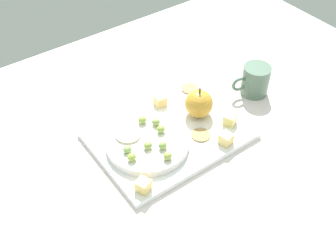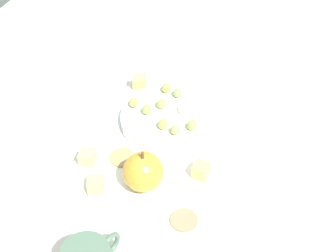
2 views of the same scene
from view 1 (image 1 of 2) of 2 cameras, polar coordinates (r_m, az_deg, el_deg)
table at (r=94.49cm, az=-0.65°, el=-4.87°), size 148.78×105.14×4.57cm
platter at (r=95.97cm, az=0.14°, el=-1.20°), size 33.89×25.00×1.56cm
serving_dish at (r=91.89cm, az=-2.80°, el=-2.28°), size 18.27×18.27×1.96cm
apple_whole at (r=97.89cm, az=4.22°, el=3.05°), size 6.67×6.67×6.67cm
apple_stem at (r=95.36cm, az=4.35°, el=4.83°), size 0.50×0.50×1.20cm
cheese_cube_0 at (r=93.03cm, az=7.89°, el=-1.74°), size 3.05×3.05×2.59cm
cheese_cube_1 at (r=101.59cm, az=-1.07°, el=3.47°), size 2.82×2.82×2.59cm
cheese_cube_2 at (r=83.83cm, az=-3.40°, el=-8.08°), size 3.36×3.36×2.59cm
cheese_cube_3 at (r=97.63cm, az=8.43°, el=0.87°), size 3.45×3.45×2.59cm
cracker_0 at (r=94.84cm, az=4.48°, el=-1.22°), size 4.40×4.40×0.40cm
cracker_1 at (r=107.05cm, az=3.01°, el=5.11°), size 4.40×4.40×0.40cm
grape_0 at (r=88.42cm, az=-5.56°, el=-3.17°), size 1.95×1.76×1.60cm
grape_1 at (r=93.78cm, az=-1.64°, el=0.55°), size 1.95×1.76×1.77cm
grape_2 at (r=94.19cm, az=-3.73°, el=0.73°), size 1.95×1.76×1.85cm
grape_3 at (r=92.03cm, az=-0.97°, el=-0.44°), size 1.95×1.76×1.85cm
grape_4 at (r=88.76cm, az=-2.75°, el=-2.65°), size 1.95×1.76×1.78cm
grape_5 at (r=88.62cm, az=-0.72°, el=-2.65°), size 1.95×1.76×1.85cm
grape_6 at (r=86.57cm, az=-0.06°, el=-4.10°), size 1.95×1.76×1.84cm
grape_7 at (r=86.45cm, az=-4.78°, el=-4.42°), size 1.95×1.76×1.81cm
apple_slice_0 at (r=92.22cm, az=-5.46°, el=-1.12°), size 5.62×5.62×0.60cm
cup at (r=108.32cm, az=11.75°, el=6.12°), size 9.99×6.91×7.84cm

